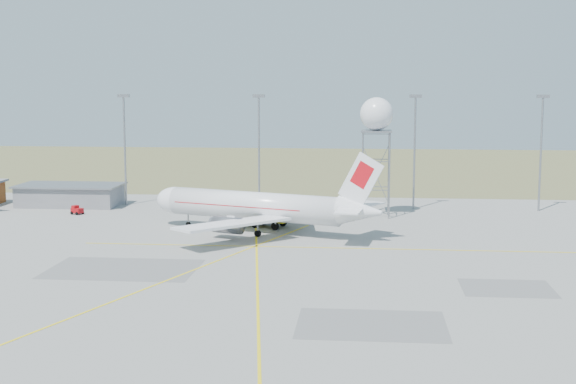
# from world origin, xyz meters

# --- Properties ---
(ground) EXTENTS (400.00, 400.00, 0.00)m
(ground) POSITION_xyz_m (0.00, 0.00, 0.00)
(ground) COLOR gray
(ground) RESTS_ON ground
(grass_strip) EXTENTS (400.00, 120.00, 0.03)m
(grass_strip) POSITION_xyz_m (0.00, 140.00, 0.01)
(grass_strip) COLOR #636739
(grass_strip) RESTS_ON ground
(building_grey) EXTENTS (19.00, 10.00, 3.90)m
(building_grey) POSITION_xyz_m (-45.00, 64.00, 1.97)
(building_grey) COLOR gray
(building_grey) RESTS_ON ground
(mast_a) EXTENTS (2.20, 0.50, 20.50)m
(mast_a) POSITION_xyz_m (-35.00, 66.00, 12.07)
(mast_a) COLOR gray
(mast_a) RESTS_ON ground
(mast_b) EXTENTS (2.20, 0.50, 20.50)m
(mast_b) POSITION_xyz_m (-10.00, 66.00, 12.07)
(mast_b) COLOR gray
(mast_b) RESTS_ON ground
(mast_c) EXTENTS (2.20, 0.50, 20.50)m
(mast_c) POSITION_xyz_m (18.00, 66.00, 12.07)
(mast_c) COLOR gray
(mast_c) RESTS_ON ground
(mast_d) EXTENTS (2.20, 0.50, 20.50)m
(mast_d) POSITION_xyz_m (40.00, 66.00, 12.07)
(mast_d) COLOR gray
(mast_d) RESTS_ON ground
(airliner_main) EXTENTS (36.82, 34.67, 12.87)m
(airliner_main) POSITION_xyz_m (-6.81, 40.40, 3.94)
(airliner_main) COLOR white
(airliner_main) RESTS_ON ground
(radar_tower) EXTENTS (5.57, 5.57, 20.15)m
(radar_tower) POSITION_xyz_m (11.05, 57.32, 11.31)
(radar_tower) COLOR gray
(radar_tower) RESTS_ON ground
(fire_truck) EXTENTS (9.79, 5.80, 3.72)m
(fire_truck) POSITION_xyz_m (-6.99, 45.75, 1.78)
(fire_truck) COLOR gold
(fire_truck) RESTS_ON ground
(baggage_tug) EXTENTS (2.32, 2.21, 1.52)m
(baggage_tug) POSITION_xyz_m (-40.22, 54.40, 0.58)
(baggage_tug) COLOR #A20B10
(baggage_tug) RESTS_ON ground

